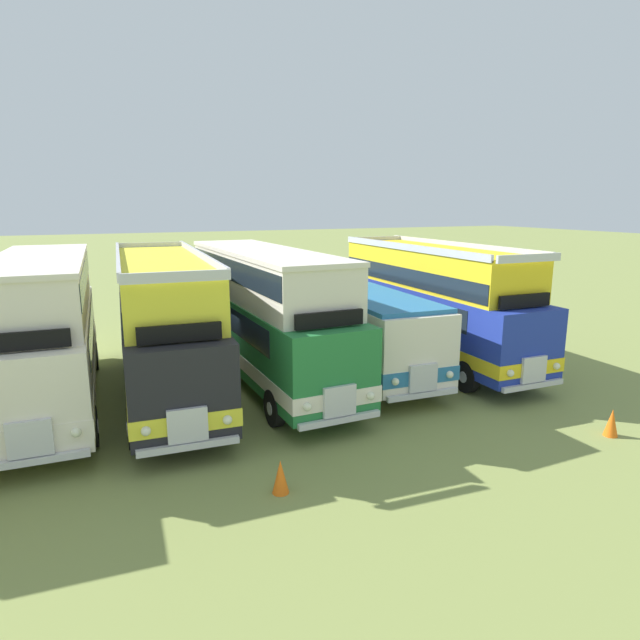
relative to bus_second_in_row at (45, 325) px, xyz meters
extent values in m
plane|color=olive|center=(5.03, -0.36, -2.47)|extent=(200.00, 200.00, 0.00)
cube|color=silver|center=(0.00, -0.12, -0.77)|extent=(2.79, 10.34, 2.30)
cube|color=silver|center=(0.00, -0.12, -1.37)|extent=(2.83, 10.38, 0.44)
cube|color=#19232D|center=(0.01, 0.28, -0.17)|extent=(2.75, 7.94, 0.76)
cube|color=#19232D|center=(-0.15, -5.19, -0.12)|extent=(2.20, 0.16, 0.90)
cube|color=silver|center=(-0.15, -5.30, -1.37)|extent=(0.90, 0.15, 0.80)
cube|color=silver|center=(-0.15, -5.33, -1.87)|extent=(2.30, 0.21, 0.16)
sphere|color=#EAEACC|center=(0.75, -5.34, -1.37)|extent=(0.22, 0.22, 0.22)
cube|color=silver|center=(0.00, 0.13, 1.13)|extent=(2.67, 9.43, 1.50)
cube|color=silver|center=(0.00, 0.13, 1.95)|extent=(2.73, 9.54, 0.14)
cube|color=#19232D|center=(0.00, 0.13, 1.43)|extent=(2.70, 9.34, 0.68)
cube|color=black|center=(-0.13, -4.70, 0.63)|extent=(1.90, 0.17, 0.40)
cylinder|color=black|center=(1.05, -3.69, -1.95)|extent=(0.31, 1.05, 1.04)
cylinder|color=silver|center=(1.20, -3.69, -1.95)|extent=(0.03, 0.36, 0.36)
cylinder|color=black|center=(1.24, 3.18, -1.95)|extent=(0.31, 1.05, 1.04)
cylinder|color=silver|center=(1.39, 3.18, -1.95)|extent=(0.03, 0.36, 0.36)
cylinder|color=black|center=(-1.06, 3.25, -1.95)|extent=(0.31, 1.05, 1.04)
cylinder|color=silver|center=(-1.21, 3.25, -1.95)|extent=(0.03, 0.36, 0.36)
cube|color=black|center=(3.36, -0.48, -0.77)|extent=(3.10, 10.93, 2.30)
cube|color=yellow|center=(3.36, -0.48, -1.37)|extent=(3.14, 10.97, 0.44)
cube|color=#19232D|center=(3.38, -0.08, -0.17)|extent=(3.00, 8.53, 0.76)
cube|color=#19232D|center=(3.06, -5.81, -0.12)|extent=(2.20, 0.22, 0.90)
cube|color=silver|center=(3.05, -5.92, -1.37)|extent=(0.91, 0.17, 0.80)
cube|color=silver|center=(3.05, -5.95, -1.87)|extent=(2.30, 0.27, 0.16)
sphere|color=#EAEACC|center=(3.95, -5.98, -1.37)|extent=(0.22, 0.22, 0.22)
sphere|color=#EAEACC|center=(2.15, -5.88, -1.37)|extent=(0.22, 0.22, 0.22)
cube|color=yellow|center=(3.37, -0.23, 1.13)|extent=(2.95, 10.02, 1.50)
cube|color=silver|center=(3.08, -5.37, 1.93)|extent=(2.40, 0.23, 0.24)
cube|color=silver|center=(3.62, 4.21, 1.93)|extent=(2.40, 0.23, 0.24)
cube|color=silver|center=(4.57, -0.30, 1.93)|extent=(0.65, 9.89, 0.24)
cube|color=silver|center=(2.17, -0.16, 1.93)|extent=(0.65, 9.89, 0.24)
cube|color=#19232D|center=(3.37, -0.23, 0.83)|extent=(2.98, 9.92, 0.64)
cube|color=black|center=(3.08, -5.32, 0.63)|extent=(1.90, 0.23, 0.40)
cylinder|color=black|center=(4.29, -4.34, -1.95)|extent=(0.34, 1.05, 1.04)
cylinder|color=silver|center=(4.44, -4.35, -1.95)|extent=(0.04, 0.36, 0.36)
cylinder|color=black|center=(1.99, -4.21, -1.95)|extent=(0.34, 1.05, 1.04)
cylinder|color=silver|center=(1.84, -4.20, -1.95)|extent=(0.04, 0.36, 0.36)
cylinder|color=black|center=(4.70, 3.05, -1.95)|extent=(0.34, 1.05, 1.04)
cylinder|color=silver|center=(4.85, 3.04, -1.95)|extent=(0.04, 0.36, 0.36)
cylinder|color=black|center=(2.41, 3.18, -1.95)|extent=(0.34, 1.05, 1.04)
cylinder|color=silver|center=(2.26, 3.19, -1.95)|extent=(0.04, 0.36, 0.36)
cube|color=#237538|center=(6.71, -0.53, -0.77)|extent=(2.76, 10.78, 2.30)
cube|color=silver|center=(6.71, -0.53, -1.37)|extent=(2.80, 10.82, 0.44)
cube|color=#19232D|center=(6.70, -0.13, -0.17)|extent=(2.73, 8.38, 0.76)
cube|color=#19232D|center=(6.84, -5.83, -0.12)|extent=(2.20, 0.15, 0.90)
cube|color=silver|center=(6.85, -5.94, -1.37)|extent=(0.90, 0.14, 0.80)
cube|color=silver|center=(6.85, -5.97, -1.87)|extent=(2.30, 0.20, 0.16)
sphere|color=#EAEACC|center=(7.75, -5.93, -1.37)|extent=(0.22, 0.22, 0.22)
sphere|color=#EAEACC|center=(5.95, -5.97, -1.37)|extent=(0.22, 0.22, 0.22)
cube|color=silver|center=(6.71, -0.28, 1.13)|extent=(2.64, 9.87, 1.50)
cube|color=silver|center=(6.71, -0.28, 1.95)|extent=(2.70, 9.97, 0.14)
cube|color=#19232D|center=(6.71, -0.28, 1.43)|extent=(2.68, 9.77, 0.68)
cube|color=black|center=(6.83, -5.34, 0.63)|extent=(1.90, 0.17, 0.40)
cylinder|color=black|center=(7.96, -4.26, -1.95)|extent=(0.31, 1.05, 1.04)
cylinder|color=silver|center=(8.11, -4.26, -1.95)|extent=(0.03, 0.36, 0.36)
cylinder|color=black|center=(5.66, -4.32, -1.95)|extent=(0.31, 1.05, 1.04)
cylinder|color=silver|center=(5.51, -4.32, -1.95)|extent=(0.03, 0.36, 0.36)
cylinder|color=black|center=(7.78, 3.05, -1.95)|extent=(0.31, 1.05, 1.04)
cylinder|color=silver|center=(7.93, 3.06, -1.95)|extent=(0.03, 0.36, 0.36)
cylinder|color=black|center=(5.48, 3.00, -1.95)|extent=(0.31, 1.05, 1.04)
cylinder|color=silver|center=(5.33, 2.99, -1.95)|extent=(0.03, 0.36, 0.36)
cube|color=silver|center=(10.07, -0.41, -0.77)|extent=(2.96, 9.66, 2.30)
cube|color=teal|center=(10.07, -0.41, -1.37)|extent=(3.00, 9.70, 0.44)
cube|color=#19232D|center=(10.09, -0.01, -0.17)|extent=(2.87, 7.27, 0.76)
cube|color=#19232D|center=(9.84, -5.12, -0.12)|extent=(2.20, 0.21, 0.90)
cube|color=silver|center=(9.84, -5.23, -1.37)|extent=(0.90, 0.16, 0.80)
cube|color=silver|center=(9.84, -5.26, -1.87)|extent=(2.30, 0.25, 0.16)
sphere|color=#EAEACC|center=(10.74, -5.29, -1.37)|extent=(0.22, 0.22, 0.22)
sphere|color=#EAEACC|center=(8.94, -5.20, -1.37)|extent=(0.22, 0.22, 0.22)
cube|color=teal|center=(10.07, -0.41, 0.45)|extent=(2.90, 9.26, 0.14)
cylinder|color=black|center=(11.07, -3.64, -1.95)|extent=(0.33, 1.05, 1.04)
cylinder|color=silver|center=(11.22, -3.65, -1.95)|extent=(0.04, 0.36, 0.36)
cylinder|color=black|center=(8.77, -3.53, -1.95)|extent=(0.33, 1.05, 1.04)
cylinder|color=silver|center=(8.62, -3.52, -1.95)|extent=(0.04, 0.36, 0.36)
cylinder|color=black|center=(11.37, 2.50, -1.95)|extent=(0.33, 1.05, 1.04)
cylinder|color=silver|center=(11.52, 2.50, -1.95)|extent=(0.04, 0.36, 0.36)
cylinder|color=black|center=(9.07, 2.62, -1.95)|extent=(0.33, 1.05, 1.04)
cylinder|color=silver|center=(8.92, 2.62, -1.95)|extent=(0.04, 0.36, 0.36)
cube|color=#1E339E|center=(13.43, -0.60, -0.77)|extent=(2.66, 10.55, 2.30)
cube|color=yellow|center=(13.43, -0.60, -1.37)|extent=(2.70, 10.59, 0.44)
cube|color=#19232D|center=(13.44, -0.20, -0.17)|extent=(2.65, 8.15, 0.76)
cube|color=#19232D|center=(13.35, -5.79, -0.12)|extent=(2.20, 0.13, 0.90)
cube|color=silver|center=(13.35, -5.90, -1.37)|extent=(0.90, 0.13, 0.80)
cube|color=silver|center=(13.35, -5.93, -1.87)|extent=(2.30, 0.17, 0.16)
sphere|color=#EAEACC|center=(14.25, -5.93, -1.37)|extent=(0.22, 0.22, 0.22)
sphere|color=#EAEACC|center=(12.45, -5.90, -1.37)|extent=(0.22, 0.22, 0.22)
cube|color=yellow|center=(13.43, -0.35, 1.13)|extent=(2.55, 9.65, 1.50)
cube|color=silver|center=(13.36, -5.35, 1.93)|extent=(2.40, 0.14, 0.24)
cube|color=silver|center=(13.50, 3.96, 1.93)|extent=(2.40, 0.14, 0.24)
cube|color=silver|center=(14.63, -0.37, 1.93)|extent=(0.25, 9.61, 0.24)
cube|color=silver|center=(12.23, -0.33, 1.93)|extent=(0.25, 9.61, 0.24)
cube|color=#19232D|center=(13.43, -0.35, 0.83)|extent=(2.58, 9.55, 0.64)
cube|color=black|center=(13.36, -5.30, 0.63)|extent=(1.90, 0.15, 0.40)
cylinder|color=black|center=(14.53, -4.27, -1.95)|extent=(0.30, 1.04, 1.04)
cylinder|color=silver|center=(14.68, -4.27, -1.95)|extent=(0.03, 0.36, 0.36)
cylinder|color=black|center=(12.23, -4.24, -1.95)|extent=(0.30, 1.04, 1.04)
cylinder|color=silver|center=(12.08, -4.23, -1.95)|extent=(0.03, 0.36, 0.36)
cylinder|color=black|center=(14.63, 2.84, -1.95)|extent=(0.30, 1.04, 1.04)
cylinder|color=silver|center=(14.78, 2.84, -1.95)|extent=(0.03, 0.36, 0.36)
cylinder|color=black|center=(12.33, 2.88, -1.95)|extent=(0.30, 1.04, 1.04)
cylinder|color=silver|center=(12.18, 2.88, -1.95)|extent=(0.03, 0.36, 0.36)
cone|color=orange|center=(4.63, -7.69, -2.10)|extent=(0.36, 0.36, 0.74)
cone|color=orange|center=(13.55, -8.49, -2.10)|extent=(0.36, 0.36, 0.74)
camera|label=1|loc=(1.24, -17.50, 3.53)|focal=30.19mm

